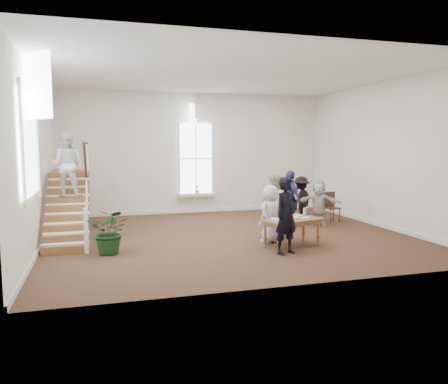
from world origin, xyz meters
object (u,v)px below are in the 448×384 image
object	(u,v)px
woman_cluster_b	(301,200)
floor_plant	(110,231)
police_officer	(287,215)
woman_cluster_a	(290,199)
elderly_woman	(271,214)
person_yellow	(274,205)
side_chair	(331,205)
library_table	(292,222)
woman_cluster_c	(319,203)

from	to	relation	value
woman_cluster_b	floor_plant	size ratio (longest dim) A/B	1.41
police_officer	floor_plant	xyz separation A→B (m)	(-4.03, 1.12, -0.38)
woman_cluster_a	elderly_woman	bearing A→B (deg)	135.48
person_yellow	side_chair	xyz separation A→B (m)	(2.87, 1.90, -0.37)
police_officer	woman_cluster_a	xyz separation A→B (m)	(1.52, 3.14, -0.03)
library_table	woman_cluster_b	bearing A→B (deg)	43.44
side_chair	woman_cluster_a	bearing A→B (deg)	-168.22
library_table	woman_cluster_a	size ratio (longest dim) A/B	0.93
woman_cluster_a	floor_plant	distance (m)	5.92
person_yellow	woman_cluster_c	xyz separation A→B (m)	(2.02, 1.19, -0.17)
elderly_woman	woman_cluster_b	size ratio (longest dim) A/B	0.99
woman_cluster_a	woman_cluster_c	bearing A→B (deg)	-110.06
library_table	police_officer	size ratio (longest dim) A/B	0.90
library_table	person_yellow	distance (m)	1.14
woman_cluster_b	woman_cluster_c	bearing A→B (deg)	80.49
person_yellow	woman_cluster_a	bearing A→B (deg)	-176.19
police_officer	elderly_woman	size ratio (longest dim) A/B	1.21
police_officer	side_chair	world-z (taller)	police_officer
library_table	police_officer	world-z (taller)	police_officer
elderly_woman	woman_cluster_c	bearing A→B (deg)	-173.44
floor_plant	side_chair	bearing A→B (deg)	19.14
library_table	woman_cluster_b	size ratio (longest dim) A/B	1.08
police_officer	woman_cluster_c	size ratio (longest dim) A/B	1.24
police_officer	woman_cluster_a	size ratio (longest dim) A/B	1.04
woman_cluster_c	side_chair	bearing A→B (deg)	69.89
person_yellow	woman_cluster_a	xyz separation A→B (m)	(1.12, 1.39, -0.03)
police_officer	floor_plant	bearing A→B (deg)	144.04
elderly_woman	person_yellow	bearing A→B (deg)	-150.43
side_chair	elderly_woman	bearing A→B (deg)	-147.47
woman_cluster_b	library_table	bearing A→B (deg)	26.03
woman_cluster_a	woman_cluster_c	world-z (taller)	woman_cluster_a
elderly_woman	person_yellow	xyz separation A→B (m)	(0.30, 0.50, 0.15)
side_chair	woman_cluster_b	bearing A→B (deg)	178.59
police_officer	woman_cluster_a	bearing A→B (deg)	43.69
elderly_woman	floor_plant	xyz separation A→B (m)	(-4.13, -0.13, -0.22)
woman_cluster_a	floor_plant	size ratio (longest dim) A/B	1.63
woman_cluster_b	side_chair	size ratio (longest dim) A/B	1.56
person_yellow	side_chair	world-z (taller)	person_yellow
elderly_woman	person_yellow	distance (m)	0.60
police_officer	woman_cluster_c	world-z (taller)	police_officer
person_yellow	woman_cluster_b	distance (m)	2.52
elderly_woman	woman_cluster_c	size ratio (longest dim) A/B	1.02
person_yellow	woman_cluster_b	world-z (taller)	person_yellow
floor_plant	library_table	bearing A→B (deg)	-5.98
elderly_woman	woman_cluster_a	bearing A→B (deg)	-156.45
elderly_woman	side_chair	size ratio (longest dim) A/B	1.54
library_table	elderly_woman	distance (m)	0.71
police_officer	elderly_woman	world-z (taller)	police_officer
person_yellow	woman_cluster_c	size ratio (longest dim) A/B	1.23
elderly_woman	side_chair	bearing A→B (deg)	-172.29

